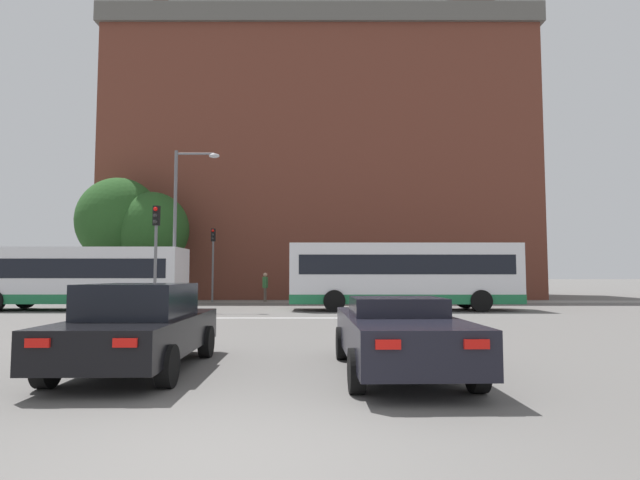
# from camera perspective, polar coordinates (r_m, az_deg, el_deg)

# --- Properties ---
(ground_plane) EXTENTS (400.00, 400.00, 0.00)m
(ground_plane) POSITION_cam_1_polar(r_m,az_deg,el_deg) (5.00, -10.35, -23.54)
(ground_plane) COLOR #605E5B
(stop_line_strip) EXTENTS (8.96, 0.30, 0.01)m
(stop_line_strip) POSITION_cam_1_polar(r_m,az_deg,el_deg) (19.69, -2.28, -8.89)
(stop_line_strip) COLOR silver
(stop_line_strip) RESTS_ON ground_plane
(far_pavement) EXTENTS (69.96, 2.50, 0.01)m
(far_pavement) POSITION_cam_1_polar(r_m,az_deg,el_deg) (31.52, -1.35, -7.06)
(far_pavement) COLOR gray
(far_pavement) RESTS_ON ground_plane
(brick_civic_building) EXTENTS (31.50, 13.57, 27.93)m
(brick_civic_building) POSITION_cam_1_polar(r_m,az_deg,el_deg) (41.24, 0.41, 8.56)
(brick_civic_building) COLOR brown
(brick_civic_building) RESTS_ON ground_plane
(car_saloon_left) EXTENTS (2.06, 4.52, 1.52)m
(car_saloon_left) POSITION_cam_1_polar(r_m,az_deg,el_deg) (9.50, -19.74, -9.29)
(car_saloon_left) COLOR black
(car_saloon_left) RESTS_ON ground_plane
(car_roadster_right) EXTENTS (2.04, 4.75, 1.29)m
(car_roadster_right) POSITION_cam_1_polar(r_m,az_deg,el_deg) (8.83, 9.09, -10.46)
(car_roadster_right) COLOR black
(car_roadster_right) RESTS_ON ground_plane
(bus_crossing_lead) EXTENTS (10.78, 2.75, 3.16)m
(bus_crossing_lead) POSITION_cam_1_polar(r_m,az_deg,el_deg) (24.32, 9.64, -3.92)
(bus_crossing_lead) COLOR silver
(bus_crossing_lead) RESTS_ON ground_plane
(bus_crossing_trailing) EXTENTS (10.21, 2.74, 2.98)m
(bus_crossing_trailing) POSITION_cam_1_polar(r_m,az_deg,el_deg) (26.82, -25.86, -3.79)
(bus_crossing_trailing) COLOR silver
(bus_crossing_trailing) RESTS_ON ground_plane
(traffic_light_near_left) EXTENTS (0.26, 0.31, 4.48)m
(traffic_light_near_left) POSITION_cam_1_polar(r_m,az_deg,el_deg) (21.20, -18.08, -0.26)
(traffic_light_near_left) COLOR slate
(traffic_light_near_left) RESTS_ON ground_plane
(traffic_light_far_left) EXTENTS (0.26, 0.31, 4.56)m
(traffic_light_far_left) POSITION_cam_1_polar(r_m,az_deg,el_deg) (31.58, -11.95, -1.46)
(traffic_light_far_left) COLOR slate
(traffic_light_far_left) RESTS_ON ground_plane
(street_lamp_junction) EXTENTS (2.17, 0.36, 7.67)m
(street_lamp_junction) POSITION_cam_1_polar(r_m,az_deg,el_deg) (24.76, -15.26, 3.02)
(street_lamp_junction) COLOR slate
(street_lamp_junction) RESTS_ON ground_plane
(pedestrian_waiting) EXTENTS (0.46, 0.37, 1.62)m
(pedestrian_waiting) POSITION_cam_1_polar(r_m,az_deg,el_deg) (31.58, -0.89, -5.36)
(pedestrian_waiting) COLOR brown
(pedestrian_waiting) RESTS_ON ground_plane
(pedestrian_walking_east) EXTENTS (0.31, 0.44, 1.82)m
(pedestrian_walking_east) POSITION_cam_1_polar(r_m,az_deg,el_deg) (31.59, -6.10, -5.08)
(pedestrian_walking_east) COLOR brown
(pedestrian_walking_east) RESTS_ON ground_plane
(tree_by_building) EXTENTS (5.22, 5.22, 7.85)m
(tree_by_building) POSITION_cam_1_polar(r_m,az_deg,el_deg) (34.16, -21.78, 2.01)
(tree_by_building) COLOR #4C3823
(tree_by_building) RESTS_ON ground_plane
(tree_kerbside) EXTENTS (4.48, 4.48, 6.88)m
(tree_kerbside) POSITION_cam_1_polar(r_m,az_deg,el_deg) (32.92, -18.40, 1.13)
(tree_kerbside) COLOR #4C3823
(tree_kerbside) RESTS_ON ground_plane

